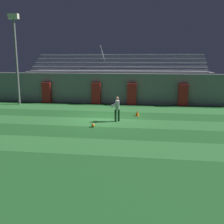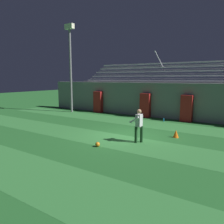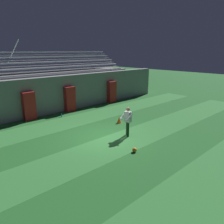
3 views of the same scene
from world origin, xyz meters
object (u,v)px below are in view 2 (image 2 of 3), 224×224
Objects in this scene: padding_pillar_gate_right at (187,108)px; soccer_ball at (98,144)px; traffic_cone at (176,134)px; padding_pillar_far_left at (98,102)px; goalkeeper at (139,124)px; padding_pillar_gate_left at (145,105)px; floodlight_pole at (70,57)px; water_bottle at (164,120)px.

padding_pillar_gate_right is 8.85× the size of soccer_ball.
traffic_cone is (2.56, 3.60, 0.10)m from soccer_ball.
padding_pillar_gate_right is at bearing 0.00° from padding_pillar_far_left.
soccer_ball is at bearing -125.40° from traffic_cone.
goalkeeper is 3.98× the size of traffic_cone.
padding_pillar_gate_left is 8.16m from floodlight_pole.
water_bottle is (8.90, 0.34, -4.91)m from floodlight_pole.
padding_pillar_gate_left is 3.30m from padding_pillar_gate_right.
soccer_ball is (-1.28, -1.66, -0.84)m from goalkeeper.
traffic_cone is at bearing 54.60° from soccer_ball.
goalkeeper reaches higher than water_bottle.
goalkeeper is at bearing -41.77° from padding_pillar_far_left.
goalkeeper reaches higher than traffic_cone.
padding_pillar_gate_right is at bearing 77.68° from soccer_ball.
padding_pillar_gate_right is at bearing 98.57° from traffic_cone.
padding_pillar_gate_left is 6.31m from traffic_cone.
water_bottle is (0.47, 7.46, 0.01)m from soccer_ball.
padding_pillar_far_left is (-4.79, 0.00, 0.00)m from padding_pillar_gate_left.
water_bottle is (-0.81, 5.80, -0.83)m from goalkeeper.
traffic_cone is (0.72, -4.80, -0.76)m from padding_pillar_gate_right.
padding_pillar_gate_left is at bearing 112.20° from goalkeeper.
floodlight_pole is at bearing 150.67° from goalkeeper.
floodlight_pole is 33.12× the size of water_bottle.
padding_pillar_far_left is 8.85× the size of soccer_ball.
water_bottle is (1.94, -0.94, -0.85)m from padding_pillar_gate_left.
goalkeeper is (2.75, -6.74, -0.02)m from padding_pillar_gate_left.
water_bottle is at bearing 2.17° from floodlight_pole.
goalkeeper is 7.59× the size of soccer_ball.
padding_pillar_gate_right reaches higher than traffic_cone.
padding_pillar_gate_left is at bearing 99.91° from soccer_ball.
traffic_cone is 4.39m from water_bottle.
padding_pillar_gate_left is at bearing 0.00° from padding_pillar_far_left.
floodlight_pole reaches higher than padding_pillar_gate_left.
traffic_cone reaches higher than water_bottle.
padding_pillar_gate_right is at bearing 34.55° from water_bottle.
soccer_ball is 0.52× the size of traffic_cone.
padding_pillar_gate_left is at bearing 154.09° from water_bottle.
traffic_cone is at bearing -28.55° from padding_pillar_far_left.
floodlight_pole is 11.87m from goalkeeper.
goalkeeper is 5.91m from water_bottle.
goalkeeper is (9.71, -5.46, -4.08)m from floodlight_pole.
floodlight_pole reaches higher than water_bottle.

